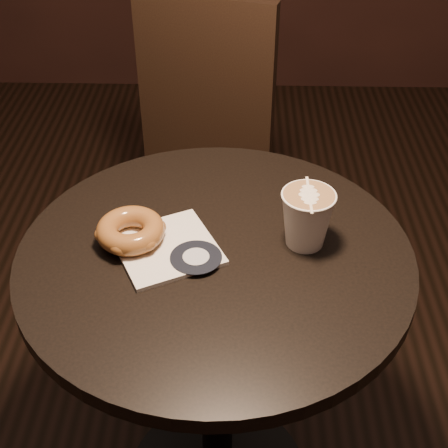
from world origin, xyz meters
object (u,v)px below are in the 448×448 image
(cafe_table, at_px, (216,328))
(doughnut, at_px, (131,230))
(pastry_bag, at_px, (167,248))
(chair, at_px, (196,160))
(latte_cup, at_px, (307,219))

(cafe_table, xyz_separation_m, doughnut, (-0.15, 0.02, 0.23))
(cafe_table, height_order, pastry_bag, pastry_bag)
(chair, distance_m, doughnut, 0.67)
(chair, height_order, doughnut, chair)
(pastry_bag, xyz_separation_m, latte_cup, (0.24, 0.03, 0.05))
(pastry_bag, bearing_deg, chair, 63.24)
(chair, relative_size, doughnut, 7.92)
(cafe_table, distance_m, doughnut, 0.27)
(cafe_table, height_order, doughnut, doughnut)
(doughnut, bearing_deg, pastry_bag, -15.72)
(doughnut, bearing_deg, chair, 83.39)
(latte_cup, bearing_deg, pastry_bag, -173.93)
(chair, height_order, latte_cup, chair)
(cafe_table, bearing_deg, pastry_bag, -179.37)
(chair, height_order, pastry_bag, chair)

